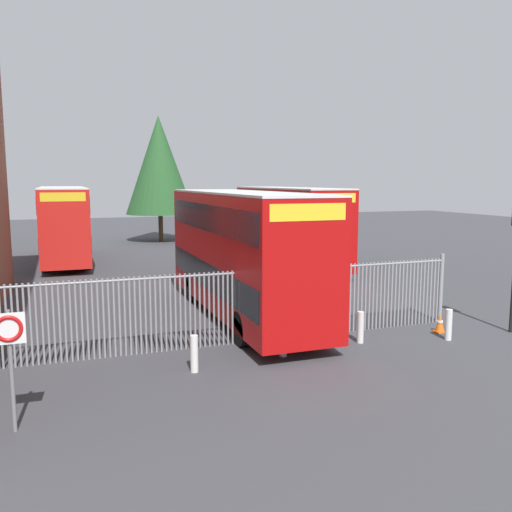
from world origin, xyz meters
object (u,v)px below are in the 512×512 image
object	(u,v)px
bollard_near_right	(360,327)
bollard_far_right	(449,325)
double_decker_bus_behind_fence_right	(64,221)
bollard_center_front	(283,339)
double_decker_bus_near_gate	(241,249)
traffic_cone_by_gate	(440,323)
double_decker_bus_behind_fence_left	(288,223)
speed_limit_sign_post	(9,343)
bollard_near_left	(194,354)

from	to	relation	value
bollard_near_right	bollard_far_right	bearing A→B (deg)	-13.96
double_decker_bus_behind_fence_right	bollard_center_front	distance (m)	21.24
double_decker_bus_near_gate	traffic_cone_by_gate	world-z (taller)	double_decker_bus_near_gate
double_decker_bus_behind_fence_left	double_decker_bus_behind_fence_right	world-z (taller)	same
traffic_cone_by_gate	speed_limit_sign_post	distance (m)	12.65
traffic_cone_by_gate	bollard_near_right	bearing A→B (deg)	-177.41
bollard_near_right	speed_limit_sign_post	size ratio (longest dim) A/B	0.40
bollard_center_front	traffic_cone_by_gate	size ratio (longest dim) A/B	1.61
bollard_center_front	bollard_near_left	bearing A→B (deg)	-171.93
bollard_near_right	speed_limit_sign_post	bearing A→B (deg)	-163.46
bollard_far_right	speed_limit_sign_post	size ratio (longest dim) A/B	0.40
double_decker_bus_near_gate	bollard_near_left	bearing A→B (deg)	-120.45
bollard_near_right	traffic_cone_by_gate	xyz separation A→B (m)	(2.99, 0.14, -0.19)
bollard_near_right	bollard_center_front	bearing A→B (deg)	-172.47
double_decker_bus_near_gate	double_decker_bus_behind_fence_left	bearing A→B (deg)	58.27
double_decker_bus_near_gate	bollard_far_right	distance (m)	7.25
double_decker_bus_behind_fence_left	traffic_cone_by_gate	xyz separation A→B (m)	(-0.75, -13.89, -2.13)
double_decker_bus_near_gate	bollard_center_front	size ratio (longest dim) A/B	11.38
bollard_far_right	traffic_cone_by_gate	world-z (taller)	bollard_far_right
double_decker_bus_behind_fence_right	bollard_far_right	xyz separation A→B (m)	(10.71, -20.76, -1.95)
speed_limit_sign_post	bollard_far_right	bearing A→B (deg)	9.92
double_decker_bus_behind_fence_left	bollard_center_front	world-z (taller)	double_decker_bus_behind_fence_left
bollard_near_left	bollard_center_front	world-z (taller)	same
bollard_near_left	bollard_near_right	bearing A→B (deg)	7.80
bollard_far_right	double_decker_bus_behind_fence_left	bearing A→B (deg)	85.80
double_decker_bus_near_gate	double_decker_bus_behind_fence_left	distance (m)	11.50
double_decker_bus_behind_fence_right	speed_limit_sign_post	size ratio (longest dim) A/B	4.50
double_decker_bus_behind_fence_right	traffic_cone_by_gate	world-z (taller)	double_decker_bus_behind_fence_right
double_decker_bus_near_gate	speed_limit_sign_post	distance (m)	9.87
bollard_near_left	speed_limit_sign_post	size ratio (longest dim) A/B	0.40
bollard_near_left	bollard_center_front	xyz separation A→B (m)	(2.58, 0.37, 0.00)
bollard_near_right	bollard_far_right	distance (m)	2.74
double_decker_bus_behind_fence_right	bollard_center_front	world-z (taller)	double_decker_bus_behind_fence_right
bollard_near_left	traffic_cone_by_gate	bearing A→B (deg)	5.91
double_decker_bus_behind_fence_left	speed_limit_sign_post	xyz separation A→B (m)	(-12.98, -16.77, -0.65)
double_decker_bus_behind_fence_left	bollard_center_front	bearing A→B (deg)	-113.93
double_decker_bus_behind_fence_right	bollard_near_left	world-z (taller)	double_decker_bus_behind_fence_right
bollard_far_right	speed_limit_sign_post	xyz separation A→B (m)	(-11.90, -2.08, 1.30)
double_decker_bus_behind_fence_right	bollard_near_right	size ratio (longest dim) A/B	11.38
double_decker_bus_near_gate	bollard_center_front	xyz separation A→B (m)	(-0.33, -4.59, -1.95)
double_decker_bus_near_gate	speed_limit_sign_post	size ratio (longest dim) A/B	4.50
double_decker_bus_near_gate	speed_limit_sign_post	xyz separation A→B (m)	(-6.93, -6.99, -0.65)
double_decker_bus_behind_fence_right	bollard_near_right	xyz separation A→B (m)	(8.05, -20.09, -1.95)
speed_limit_sign_post	double_decker_bus_behind_fence_right	bearing A→B (deg)	87.02
bollard_center_front	bollard_far_right	world-z (taller)	same
bollard_near_left	bollard_far_right	xyz separation A→B (m)	(7.88, 0.05, 0.00)
double_decker_bus_behind_fence_left	speed_limit_sign_post	distance (m)	21.22
bollard_far_right	double_decker_bus_near_gate	bearing A→B (deg)	135.35
double_decker_bus_near_gate	bollard_far_right	size ratio (longest dim) A/B	11.38
bollard_near_right	double_decker_bus_near_gate	bearing A→B (deg)	118.50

